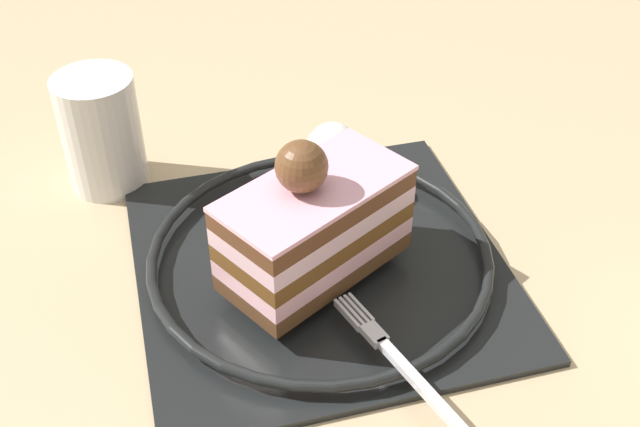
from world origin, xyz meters
name	(u,v)px	position (x,y,z in m)	size (l,w,h in m)	color
ground_plane	(286,292)	(0.00, 0.00, 0.00)	(2.40, 2.40, 0.00)	tan
dessert_plate	(320,259)	(-0.03, -0.01, 0.01)	(0.25, 0.25, 0.02)	black
cake_slice	(312,221)	(-0.02, 0.00, 0.05)	(0.13, 0.10, 0.09)	brown
whipped_cream_dollop	(332,153)	(-0.06, -0.09, 0.04)	(0.04, 0.04, 0.05)	white
fork	(396,359)	(-0.04, 0.09, 0.02)	(0.04, 0.12, 0.00)	silver
drink_glass_near	(103,138)	(0.09, -0.16, 0.04)	(0.06, 0.06, 0.09)	white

